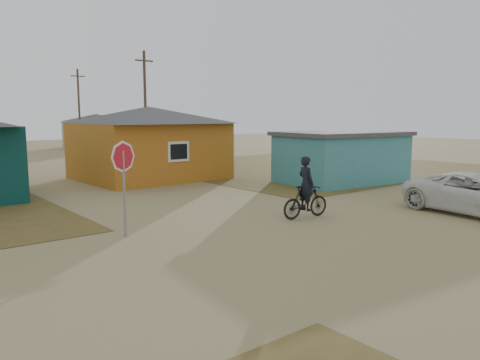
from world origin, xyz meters
name	(u,v)px	position (x,y,z in m)	size (l,w,h in m)	color
ground	(306,236)	(0.00, 0.00, 0.00)	(120.00, 120.00, 0.00)	#907F53
grass_ne	(308,166)	(14.00, 13.00, 0.01)	(20.00, 18.00, 0.00)	brown
house_yellow	(149,142)	(2.50, 14.00, 2.00)	(7.72, 6.76, 3.90)	#B2681B
shed_turquoise	(341,157)	(9.50, 6.50, 1.31)	(6.71, 4.93, 2.60)	teal
house_beige_east	(97,130)	(10.00, 40.00, 1.86)	(6.95, 6.05, 3.60)	gray
utility_pole_near	(145,105)	(6.50, 22.00, 4.14)	(1.40, 0.20, 8.00)	#4B3E2D
utility_pole_far	(79,108)	(7.50, 38.00, 4.14)	(1.40, 0.20, 8.00)	#4B3E2D
stop_sign	(123,167)	(-4.01, 3.21, 1.98)	(0.89, 0.08, 2.72)	gray
cyclist	(306,196)	(1.77, 1.71, 0.76)	(1.89, 0.75, 2.08)	black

